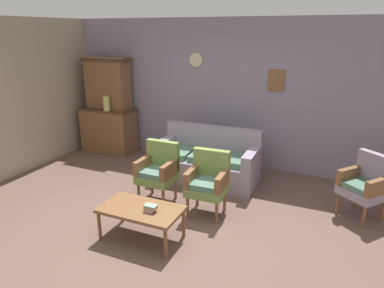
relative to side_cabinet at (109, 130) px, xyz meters
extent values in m
plane|color=brown|center=(2.46, -2.25, -0.47)|extent=(7.68, 7.68, 0.00)
cube|color=gray|center=(2.46, 0.38, 0.88)|extent=(6.40, 0.06, 2.70)
cube|color=brown|center=(3.36, 0.33, 1.18)|extent=(0.28, 0.02, 0.36)
cylinder|color=beige|center=(1.86, 0.33, 1.48)|extent=(0.26, 0.03, 0.26)
cube|color=brown|center=(0.00, 0.00, -0.02)|extent=(1.10, 0.52, 0.90)
cube|color=#462D1B|center=(0.00, 0.00, 0.45)|extent=(1.16, 0.55, 0.03)
cube|color=brown|center=(0.00, 0.08, 0.94)|extent=(0.90, 0.36, 0.95)
cube|color=#462D1B|center=(0.00, 0.08, 1.45)|extent=(0.99, 0.38, 0.08)
cylinder|color=tan|center=(0.12, -0.17, 0.61)|extent=(0.13, 0.13, 0.29)
cube|color=gray|center=(2.46, -0.62, -0.26)|extent=(1.72, 0.83, 0.42)
cube|color=gray|center=(2.45, -0.30, 0.19)|extent=(1.72, 0.19, 0.48)
cube|color=gray|center=(3.24, -0.60, 0.07)|extent=(0.17, 0.80, 0.24)
cube|color=gray|center=(1.68, -0.63, 0.07)|extent=(0.17, 0.80, 0.24)
cube|color=#4C705B|center=(2.95, -0.65, 0.00)|extent=(0.45, 0.57, 0.10)
cube|color=#4C705B|center=(2.46, -0.66, 0.00)|extent=(0.45, 0.57, 0.10)
cube|color=#4C705B|center=(1.97, -0.66, 0.00)|extent=(0.45, 0.57, 0.10)
cube|color=olive|center=(2.05, -1.60, -0.09)|extent=(0.53, 0.49, 0.12)
cube|color=#4C705B|center=(2.05, -1.62, 0.00)|extent=(0.45, 0.42, 0.10)
cube|color=olive|center=(2.06, -1.40, 0.20)|extent=(0.52, 0.11, 0.46)
cube|color=brown|center=(2.27, -1.60, 0.08)|extent=(0.09, 0.48, 0.22)
cube|color=brown|center=(1.83, -1.59, 0.08)|extent=(0.09, 0.48, 0.22)
cylinder|color=brown|center=(2.26, -1.79, -0.31)|extent=(0.04, 0.04, 0.32)
cylinder|color=brown|center=(1.84, -1.78, -0.31)|extent=(0.04, 0.04, 0.32)
cylinder|color=brown|center=(2.26, -1.41, -0.31)|extent=(0.04, 0.04, 0.32)
cylinder|color=brown|center=(1.85, -1.40, -0.31)|extent=(0.04, 0.04, 0.32)
cube|color=olive|center=(2.88, -1.67, -0.09)|extent=(0.54, 0.50, 0.12)
cube|color=#4C705B|center=(2.88, -1.69, 0.00)|extent=(0.46, 0.43, 0.10)
cube|color=olive|center=(2.87, -1.47, 0.20)|extent=(0.52, 0.12, 0.46)
cube|color=brown|center=(3.10, -1.66, 0.08)|extent=(0.10, 0.48, 0.22)
cube|color=brown|center=(2.66, -1.68, 0.08)|extent=(0.10, 0.48, 0.22)
cylinder|color=brown|center=(3.10, -1.85, -0.31)|extent=(0.04, 0.04, 0.32)
cylinder|color=brown|center=(2.68, -1.87, -0.31)|extent=(0.04, 0.04, 0.32)
cylinder|color=brown|center=(3.08, -1.47, -0.31)|extent=(0.04, 0.04, 0.32)
cylinder|color=brown|center=(2.66, -1.49, -0.31)|extent=(0.04, 0.04, 0.32)
cube|color=gray|center=(4.85, -0.89, -0.09)|extent=(0.71, 0.70, 0.12)
cube|color=#4C705B|center=(4.84, -0.91, 0.00)|extent=(0.60, 0.59, 0.10)
cube|color=gray|center=(4.97, -0.73, 0.20)|extent=(0.47, 0.40, 0.46)
cube|color=brown|center=(5.02, -1.03, 0.08)|extent=(0.36, 0.43, 0.22)
cube|color=brown|center=(4.68, -0.75, 0.08)|extent=(0.36, 0.43, 0.22)
cylinder|color=brown|center=(4.89, -1.17, -0.31)|extent=(0.04, 0.04, 0.32)
cylinder|color=brown|center=(4.57, -0.91, -0.31)|extent=(0.04, 0.04, 0.32)
cylinder|color=brown|center=(5.13, -0.87, -0.31)|extent=(0.04, 0.04, 0.32)
cylinder|color=brown|center=(4.80, -0.61, -0.31)|extent=(0.04, 0.04, 0.32)
cube|color=brown|center=(2.37, -2.55, -0.07)|extent=(1.00, 0.56, 0.04)
cylinder|color=brown|center=(1.91, -2.31, -0.28)|extent=(0.04, 0.04, 0.38)
cylinder|color=brown|center=(2.83, -2.31, -0.28)|extent=(0.04, 0.04, 0.38)
cylinder|color=brown|center=(1.91, -2.79, -0.28)|extent=(0.04, 0.04, 0.38)
cylinder|color=brown|center=(2.83, -2.79, -0.28)|extent=(0.04, 0.04, 0.38)
cube|color=#916094|center=(2.52, -2.59, -0.04)|extent=(0.10, 0.10, 0.02)
cube|color=#A88E93|center=(2.51, -2.59, -0.02)|extent=(0.12, 0.08, 0.02)
cube|color=#93725A|center=(2.52, -2.58, 0.01)|extent=(0.14, 0.10, 0.03)
cube|color=gray|center=(2.52, -2.57, 0.03)|extent=(0.15, 0.10, 0.02)
camera|label=1|loc=(4.46, -5.75, 2.02)|focal=32.52mm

